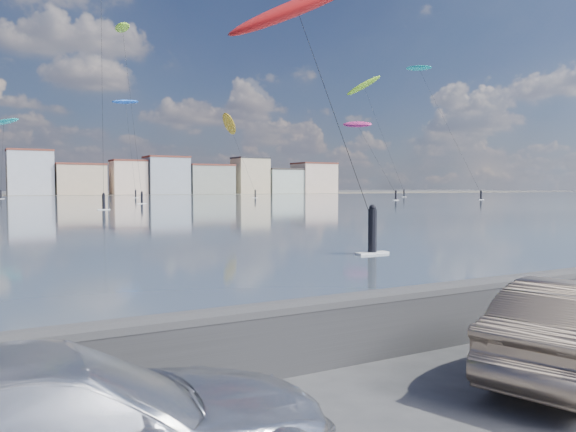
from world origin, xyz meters
The scene contains 10 objects.
bay_water centered at (0.00, 91.50, 0.01)m, with size 500.00×177.00×0.00m, color #3C4A59.
seawall centered at (0.00, 2.70, 0.58)m, with size 400.00×0.36×1.08m.
kitesurfer_4 centered at (66.48, 91.86, 15.46)m, with size 4.24×15.14×17.09m.
kitesurfer_7 centered at (28.91, 136.15, 22.93)m, with size 7.95×10.57×24.44m.
kitesurfer_12 centered at (14.01, 26.27, 13.63)m, with size 8.94×16.77×16.33m.
kitesurfer_13 centered at (18.14, 91.03, 28.45)m, with size 4.71×13.05×30.18m.
kitesurfer_14 centered at (2.17, 138.78, 17.11)m, with size 7.62×11.46×18.24m.
kitesurfer_15 centered at (49.83, 120.77, 17.51)m, with size 8.32×11.99×20.51m.
kitesurfer_16 centered at (89.15, 120.18, 29.86)m, with size 10.40×16.32×33.62m.
kitesurfer_20 centered at (82.91, 91.41, 28.47)m, with size 4.69×20.37×30.16m.
Camera 1 is at (-3.59, -4.27, 2.70)m, focal length 35.00 mm.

